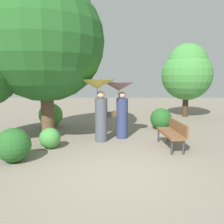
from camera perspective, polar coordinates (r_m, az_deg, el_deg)
ground_plane at (r=5.49m, az=-0.33°, el=-14.57°), size 40.00×40.00×0.00m
person_left at (r=7.63m, az=-3.35°, el=3.59°), size 1.20×1.20×2.11m
person_right at (r=8.05m, az=2.09°, el=3.03°), size 1.07×1.07×2.01m
park_bench at (r=7.28m, az=15.07°, el=-4.80°), size 0.62×1.54×0.83m
tree_near_left at (r=8.34m, az=-16.72°, el=18.63°), size 4.04×4.04×5.89m
tree_near_right at (r=13.26m, az=18.36°, el=9.68°), size 2.74×2.74×4.03m
bush_path_left at (r=10.45m, az=-15.18°, el=-0.71°), size 1.05×1.05×1.05m
bush_path_right at (r=9.81m, az=12.23°, el=-1.65°), size 0.90×0.90×0.90m
bush_behind_bench at (r=6.41m, az=-23.58°, el=-7.66°), size 0.89×0.89×0.89m
bush_far_side at (r=7.27m, az=-15.38°, el=-6.37°), size 0.65×0.65×0.65m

